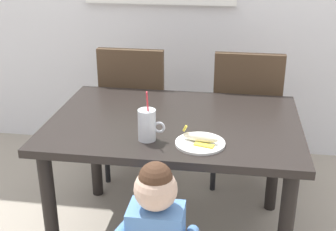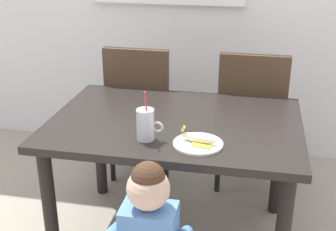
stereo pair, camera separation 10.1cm
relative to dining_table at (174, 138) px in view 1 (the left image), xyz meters
The scene contains 6 objects.
dining_table is the anchor object (origin of this frame).
dining_chair_left 0.73m from the dining_table, 118.90° to the left, with size 0.44×0.45×0.96m.
dining_chair_right 0.75m from the dining_table, 59.17° to the left, with size 0.44×0.45×0.96m.
milk_cup 0.32m from the dining_table, 109.89° to the right, with size 0.13×0.08×0.25m.
snack_plate 0.33m from the dining_table, 59.52° to the right, with size 0.23×0.23×0.01m, color white.
peeled_banana 0.33m from the dining_table, 58.87° to the right, with size 0.18×0.13×0.07m.
Camera 1 is at (0.29, -2.12, 1.65)m, focal length 48.14 mm.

